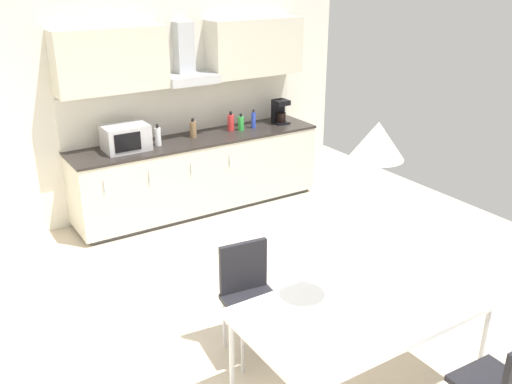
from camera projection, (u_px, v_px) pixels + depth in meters
ground_plane at (271, 342)px, 4.53m from camera, size 7.20×8.94×0.02m
wall_back at (123, 107)px, 6.42m from camera, size 5.76×0.10×2.54m
kitchen_counter at (198, 173)px, 6.80m from camera, size 2.99×0.67×0.89m
backsplash_tile at (184, 108)px, 6.77m from camera, size 2.97×0.02×0.57m
upper_wall_cabinets at (188, 54)px, 6.40m from camera, size 2.97×0.40×0.67m
microwave at (126, 138)px, 6.16m from camera, size 0.48×0.35×0.28m
coffee_maker at (280, 111)px, 7.18m from camera, size 0.18×0.19×0.30m
bottle_blue at (253, 120)px, 6.99m from camera, size 0.06×0.06×0.23m
bottle_brown at (193, 129)px, 6.62m from camera, size 0.08×0.08×0.23m
bottle_green at (241, 123)px, 6.89m from camera, size 0.07×0.07×0.21m
bottle_red at (231, 122)px, 6.88m from camera, size 0.08×0.08×0.24m
bottle_white at (158, 136)px, 6.33m from camera, size 0.07×0.07×0.24m
dining_table at (363, 310)px, 3.73m from camera, size 1.66×0.92×0.73m
chair_near_right at (507, 383)px, 3.31m from camera, size 0.42×0.42×0.87m
chair_far_left at (249, 289)px, 4.26m from camera, size 0.44×0.44×0.87m
pendant_lamp at (378, 140)px, 3.29m from camera, size 0.32×0.32×0.22m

